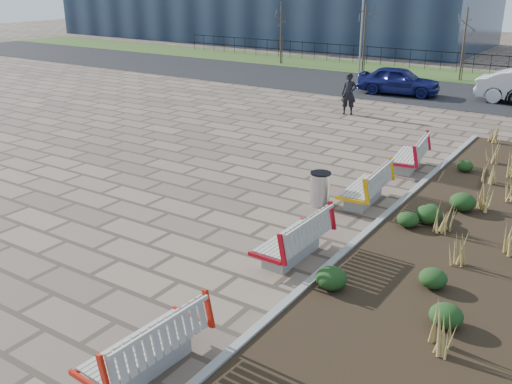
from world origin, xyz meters
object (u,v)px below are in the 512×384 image
Objects in this scene: bench_c at (364,185)px; car_blue at (399,81)px; bench_a at (143,342)px; bench_d at (408,153)px; lamp_west at (362,22)px; litter_bin at (320,189)px; pedestrian at (349,94)px; bench_b at (292,236)px.

car_blue reaches higher than bench_c.
bench_d is (0.00, 11.63, 0.00)m from bench_a.
lamp_west is at bearing 110.80° from bench_d.
litter_bin is at bearing -143.14° from bench_c.
pedestrian is 0.30× the size of lamp_west.
bench_c is 0.52× the size of car_blue.
car_blue is at bearing 103.31° from bench_c.
pedestrian is 11.86m from lamp_west.
bench_b is 1.00× the size of bench_d.
bench_c is at bearing -79.50° from pedestrian.
bench_a and bench_d have the same top height.
bench_a is 1.00× the size of bench_b.
car_blue reaches higher than bench_d.
bench_d is at bearing 93.87° from bench_a.
lamp_west reaches higher than bench_c.
bench_d is at bearing -61.71° from lamp_west.
lamp_west reaches higher than car_blue.
bench_c and bench_d have the same top height.
car_blue is (0.25, 5.40, -0.18)m from pedestrian.
pedestrian is at bearing 110.93° from litter_bin.
bench_d is at bearing -165.20° from car_blue.
lamp_west is at bearing 94.94° from pedestrian.
bench_a is 2.40× the size of litter_bin.
car_blue is at bearing 104.93° from bench_a.
bench_c is at bearing 40.51° from litter_bin.
bench_b and bench_d have the same top height.
lamp_west is at bearing 111.22° from litter_bin.
lamp_west reaches higher than litter_bin.
bench_a is 11.63m from bench_d.
bench_a is at bearing -72.39° from lamp_west.
litter_bin is (-0.89, 3.03, -0.06)m from bench_b.
bench_c is 0.35× the size of lamp_west.
pedestrian is at bearing 108.99° from bench_a.
lamp_west is (-9.00, 16.72, 2.54)m from bench_d.
car_blue reaches higher than litter_bin.
bench_b is at bearing -73.57° from litter_bin.
bench_b is at bearing -93.65° from bench_c.
bench_a is 1.00× the size of bench_d.
litter_bin is 0.49× the size of pedestrian.
bench_d reaches higher than litter_bin.
bench_c is 22.18m from lamp_west.
pedestrian is at bearing -68.51° from lamp_west.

